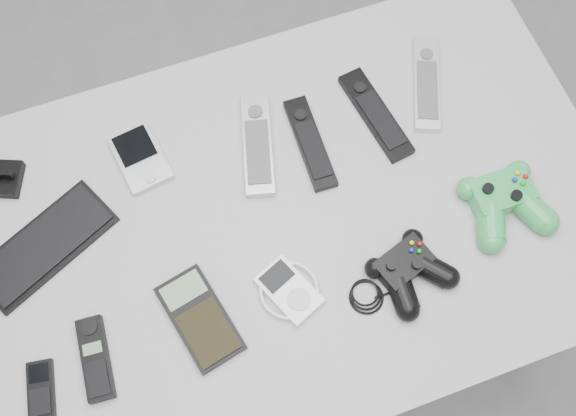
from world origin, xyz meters
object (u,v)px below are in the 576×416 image
object	(u,v)px
pda_keyboard	(45,245)
mp3_player	(289,290)
remote_silver_b	(426,83)
calculator	(200,318)
cordless_handset	(95,359)
remote_black_b	(376,114)
controller_black	(409,269)
desk	(290,230)
controller_green	(505,200)
mobile_phone	(41,389)
remote_black_a	(310,143)
pda	(140,158)
remote_silver_a	(257,143)

from	to	relation	value
pda_keyboard	mp3_player	world-z (taller)	mp3_player
remote_silver_b	calculator	world-z (taller)	remote_silver_b
cordless_handset	mp3_player	world-z (taller)	cordless_handset
remote_black_b	controller_black	size ratio (longest dim) A/B	0.91
pda_keyboard	controller_black	xyz separation A→B (m)	(0.58, -0.26, 0.01)
desk	cordless_handset	size ratio (longest dim) A/B	8.54
desk	pda_keyboard	distance (m)	0.44
desk	controller_green	world-z (taller)	controller_green
desk	mobile_phone	world-z (taller)	mobile_phone
remote_black_a	controller_black	size ratio (longest dim) A/B	0.86
calculator	remote_black_b	bearing A→B (deg)	18.93
remote_black_b	desk	bearing A→B (deg)	-156.69
remote_black_b	calculator	distance (m)	0.50
remote_black_a	mp3_player	distance (m)	0.29
pda	mobile_phone	world-z (taller)	pda
controller_black	controller_green	distance (m)	0.22
cordless_handset	calculator	distance (m)	0.18
desk	mp3_player	size ratio (longest dim) A/B	10.72
calculator	pda_keyboard	bearing A→B (deg)	122.77
controller_green	calculator	bearing A→B (deg)	-177.99
remote_black_a	remote_silver_b	world-z (taller)	remote_silver_b
controller_black	pda_keyboard	bearing A→B (deg)	137.86
pda	cordless_handset	world-z (taller)	cordless_handset
pda	mobile_phone	xyz separation A→B (m)	(-0.26, -0.35, -0.00)
remote_black_b	controller_green	bearing A→B (deg)	-68.15
calculator	remote_black_a	bearing A→B (deg)	27.91
remote_silver_b	controller_black	xyz separation A→B (m)	(-0.19, -0.33, 0.01)
controller_black	cordless_handset	bearing A→B (deg)	158.14
pda	controller_black	bearing A→B (deg)	-52.46
controller_black	remote_black_b	bearing A→B (deg)	59.57
cordless_handset	controller_green	size ratio (longest dim) A/B	0.85
desk	controller_green	bearing A→B (deg)	-16.80
desk	mp3_player	xyz separation A→B (m)	(-0.05, -0.13, 0.08)
remote_silver_a	controller_green	bearing A→B (deg)	-19.50
pda_keyboard	remote_silver_b	world-z (taller)	remote_silver_b
mp3_player	controller_black	xyz separation A→B (m)	(0.20, -0.04, 0.01)
desk	pda	bearing A→B (deg)	138.10
controller_black	remote_black_a	bearing A→B (deg)	85.80
mp3_player	controller_green	distance (m)	0.42
pda_keyboard	mobile_phone	world-z (taller)	same
pda_keyboard	remote_black_b	size ratio (longest dim) A/B	1.22
desk	controller_green	size ratio (longest dim) A/B	7.28
mp3_player	controller_green	xyz separation A→B (m)	(0.42, 0.02, 0.02)
desk	controller_black	xyz separation A→B (m)	(0.16, -0.17, 0.09)
remote_black_b	remote_silver_b	distance (m)	0.12
remote_black_a	remote_black_b	bearing A→B (deg)	7.96
remote_black_a	cordless_handset	size ratio (longest dim) A/B	1.39
remote_black_a	remote_silver_b	size ratio (longest dim) A/B	0.94
calculator	mp3_player	size ratio (longest dim) A/B	1.54
remote_silver_a	calculator	bearing A→B (deg)	-109.91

